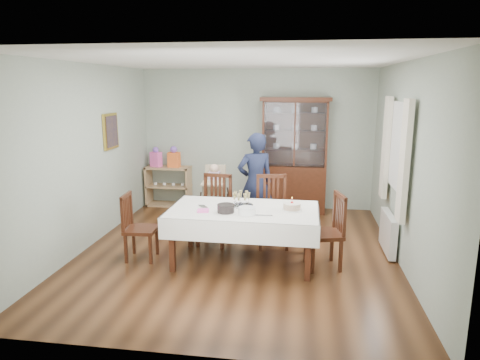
% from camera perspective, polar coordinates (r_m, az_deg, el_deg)
% --- Properties ---
extents(floor, '(5.00, 5.00, 0.00)m').
position_cam_1_polar(floor, '(6.34, -0.34, -9.54)').
color(floor, '#593319').
rests_on(floor, ground).
extents(room_shell, '(5.00, 5.00, 5.00)m').
position_cam_1_polar(room_shell, '(6.45, 0.36, 6.46)').
color(room_shell, '#9EAA99').
rests_on(room_shell, floor).
extents(dining_table, '(2.01, 1.17, 0.76)m').
position_cam_1_polar(dining_table, '(5.87, 0.49, -7.38)').
color(dining_table, '#411D10').
rests_on(dining_table, floor).
extents(china_cabinet, '(1.30, 0.48, 2.18)m').
position_cam_1_polar(china_cabinet, '(8.17, 7.26, 3.52)').
color(china_cabinet, '#411D10').
rests_on(china_cabinet, floor).
extents(sideboard, '(0.90, 0.38, 0.80)m').
position_cam_1_polar(sideboard, '(8.74, -9.48, -0.80)').
color(sideboard, tan).
rests_on(sideboard, floor).
extents(picture_frame, '(0.04, 0.48, 0.58)m').
position_cam_1_polar(picture_frame, '(7.35, -16.86, 6.24)').
color(picture_frame, gold).
rests_on(picture_frame, room_shell).
extents(window, '(0.04, 1.02, 1.22)m').
position_cam_1_polar(window, '(6.32, 20.47, 4.15)').
color(window, white).
rests_on(window, room_shell).
extents(curtain_left, '(0.07, 0.30, 1.55)m').
position_cam_1_polar(curtain_left, '(5.72, 21.07, 2.30)').
color(curtain_left, silver).
rests_on(curtain_left, room_shell).
extents(curtain_right, '(0.07, 0.30, 1.55)m').
position_cam_1_polar(curtain_right, '(6.92, 18.88, 4.09)').
color(curtain_right, silver).
rests_on(curtain_right, room_shell).
extents(radiator, '(0.10, 0.80, 0.55)m').
position_cam_1_polar(radiator, '(6.58, 19.14, -6.65)').
color(radiator, white).
rests_on(radiator, floor).
extents(chair_far_left, '(0.53, 0.53, 1.05)m').
position_cam_1_polar(chair_far_left, '(6.61, -3.45, -5.78)').
color(chair_far_left, '#411D10').
rests_on(chair_far_left, floor).
extents(chair_far_right, '(0.55, 0.55, 1.06)m').
position_cam_1_polar(chair_far_right, '(6.50, 4.30, -6.07)').
color(chair_far_right, '#411D10').
rests_on(chair_far_right, floor).
extents(chair_end_left, '(0.45, 0.45, 0.93)m').
position_cam_1_polar(chair_end_left, '(6.18, -13.15, -7.76)').
color(chair_end_left, '#411D10').
rests_on(chair_end_left, floor).
extents(chair_end_right, '(0.55, 0.55, 1.00)m').
position_cam_1_polar(chair_end_right, '(5.85, 11.18, -8.59)').
color(chair_end_right, '#411D10').
rests_on(chair_end_right, floor).
extents(woman, '(0.71, 0.60, 1.65)m').
position_cam_1_polar(woman, '(6.98, 2.05, -0.40)').
color(woman, black).
rests_on(woman, floor).
extents(high_chair, '(0.49, 0.49, 1.08)m').
position_cam_1_polar(high_chair, '(7.41, -3.40, -2.88)').
color(high_chair, black).
rests_on(high_chair, floor).
extents(champagne_tray, '(0.33, 0.33, 0.20)m').
position_cam_1_polar(champagne_tray, '(5.87, 0.18, -2.93)').
color(champagne_tray, silver).
rests_on(champagne_tray, dining_table).
extents(birthday_cake, '(0.26, 0.26, 0.18)m').
position_cam_1_polar(birthday_cake, '(5.71, 6.94, -3.56)').
color(birthday_cake, white).
rests_on(birthday_cake, dining_table).
extents(plate_stack_dark, '(0.28, 0.28, 0.11)m').
position_cam_1_polar(plate_stack_dark, '(5.59, -1.91, -3.79)').
color(plate_stack_dark, black).
rests_on(plate_stack_dark, dining_table).
extents(plate_stack_white, '(0.28, 0.28, 0.10)m').
position_cam_1_polar(plate_stack_white, '(5.49, 0.94, -4.14)').
color(plate_stack_white, white).
rests_on(plate_stack_white, dining_table).
extents(napkin_stack, '(0.17, 0.17, 0.02)m').
position_cam_1_polar(napkin_stack, '(5.65, -4.95, -4.09)').
color(napkin_stack, '#FF5DBD').
rests_on(napkin_stack, dining_table).
extents(cutlery, '(0.18, 0.19, 0.01)m').
position_cam_1_polar(cutlery, '(5.88, -5.31, -3.50)').
color(cutlery, silver).
rests_on(cutlery, dining_table).
extents(cake_knife, '(0.30, 0.04, 0.01)m').
position_cam_1_polar(cake_knife, '(5.46, 2.78, -4.72)').
color(cake_knife, silver).
rests_on(cake_knife, dining_table).
extents(gift_bag_pink, '(0.25, 0.21, 0.40)m').
position_cam_1_polar(gift_bag_pink, '(8.69, -11.14, 2.92)').
color(gift_bag_pink, '#FF5DBD').
rests_on(gift_bag_pink, sideboard).
extents(gift_bag_orange, '(0.23, 0.17, 0.42)m').
position_cam_1_polar(gift_bag_orange, '(8.57, -8.80, 2.95)').
color(gift_bag_orange, orange).
rests_on(gift_bag_orange, sideboard).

